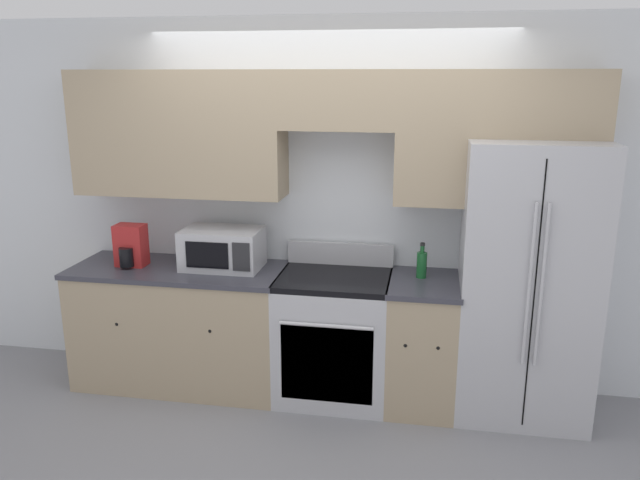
{
  "coord_description": "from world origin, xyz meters",
  "views": [
    {
      "loc": [
        0.72,
        -3.67,
        2.21
      ],
      "look_at": [
        0.0,
        0.31,
        1.14
      ],
      "focal_mm": 35.0,
      "sensor_mm": 36.0,
      "label": 1
    }
  ],
  "objects_px": {
    "bottle": "(422,264)",
    "microwave": "(223,249)",
    "refrigerator": "(525,280)",
    "oven_range": "(334,336)"
  },
  "relations": [
    {
      "from": "refrigerator",
      "to": "microwave",
      "type": "height_order",
      "value": "refrigerator"
    },
    {
      "from": "bottle",
      "to": "microwave",
      "type": "bearing_deg",
      "value": -178.96
    },
    {
      "from": "oven_range",
      "to": "bottle",
      "type": "xyz_separation_m",
      "value": [
        0.58,
        0.08,
        0.53
      ]
    },
    {
      "from": "oven_range",
      "to": "bottle",
      "type": "bearing_deg",
      "value": 7.67
    },
    {
      "from": "refrigerator",
      "to": "bottle",
      "type": "xyz_separation_m",
      "value": [
        -0.67,
        0.03,
        0.07
      ]
    },
    {
      "from": "microwave",
      "to": "oven_range",
      "type": "bearing_deg",
      "value": -3.79
    },
    {
      "from": "microwave",
      "to": "refrigerator",
      "type": "bearing_deg",
      "value": 0.0
    },
    {
      "from": "refrigerator",
      "to": "microwave",
      "type": "relative_size",
      "value": 3.34
    },
    {
      "from": "oven_range",
      "to": "refrigerator",
      "type": "distance_m",
      "value": 1.34
    },
    {
      "from": "oven_range",
      "to": "bottle",
      "type": "height_order",
      "value": "bottle"
    }
  ]
}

